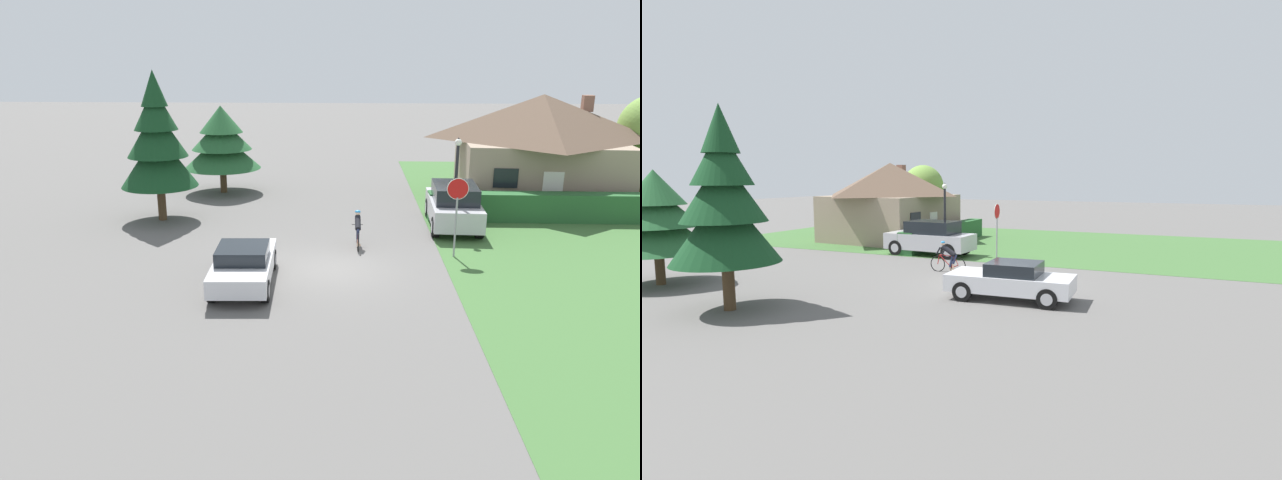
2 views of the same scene
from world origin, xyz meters
The scene contains 11 objects.
ground_plane centered at (0.00, 0.00, 0.00)m, with size 140.00×140.00×0.00m, color #5B5956.
grass_verge_right centered at (12.08, 4.00, 0.01)m, with size 16.00×36.00×0.01m, color #3D6633.
cottage_house centered at (10.22, 11.36, 2.71)m, with size 8.69×7.85×5.22m.
hedge_row centered at (9.36, 6.78, 0.63)m, with size 10.31×0.90×1.27m, color #285B2D.
sedan_left_lane centered at (-2.73, -1.57, 0.68)m, with size 2.01×4.41×1.34m.
cyclist centered at (1.01, 2.63, 0.68)m, with size 0.44×1.73×1.42m.
parked_suv_right centered at (5.14, 5.66, 0.93)m, with size 2.24×4.88×1.88m.
stop_sign centered at (4.54, 1.59, 2.11)m, with size 0.78×0.07×2.94m.
street_lamp centered at (5.00, 4.72, 2.43)m, with size 0.28×0.28×3.97m.
conifer_tall_near centered at (-7.67, 6.30, 3.46)m, with size 3.35×3.35×6.53m.
conifer_tall_far centered at (-6.00, 11.99, 2.70)m, with size 4.03×4.03×4.56m.
Camera 1 is at (0.57, -20.42, 7.33)m, focal length 35.00 mm.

